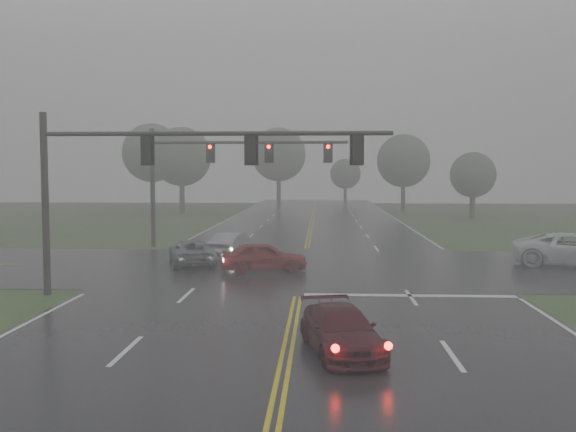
# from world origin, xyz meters

# --- Properties ---
(main_road) EXTENTS (18.00, 160.00, 0.02)m
(main_road) POSITION_xyz_m (0.00, 20.00, 0.00)
(main_road) COLOR black
(main_road) RESTS_ON ground
(cross_street) EXTENTS (120.00, 14.00, 0.02)m
(cross_street) POSITION_xyz_m (0.00, 22.00, 0.00)
(cross_street) COLOR black
(cross_street) RESTS_ON ground
(stop_bar) EXTENTS (8.50, 0.50, 0.01)m
(stop_bar) POSITION_xyz_m (4.50, 14.40, 0.00)
(stop_bar) COLOR silver
(stop_bar) RESTS_ON ground
(sedan_maroon) EXTENTS (2.65, 4.56, 1.24)m
(sedan_maroon) POSITION_xyz_m (1.49, 6.15, 0.00)
(sedan_maroon) COLOR #3D0B12
(sedan_maroon) RESTS_ON ground
(sedan_red) EXTENTS (4.56, 2.47, 1.47)m
(sedan_red) POSITION_xyz_m (-1.92, 20.35, 0.00)
(sedan_red) COLOR maroon
(sedan_red) RESTS_ON ground
(sedan_silver) EXTENTS (2.54, 4.55, 1.42)m
(sedan_silver) POSITION_xyz_m (-4.27, 25.88, 0.00)
(sedan_silver) COLOR gray
(sedan_silver) RESTS_ON ground
(car_grey) EXTENTS (3.49, 5.23, 1.33)m
(car_grey) POSITION_xyz_m (-6.05, 22.66, 0.00)
(car_grey) COLOR #5A5C62
(car_grey) RESTS_ON ground
(pickup_white) EXTENTS (6.72, 4.21, 1.73)m
(pickup_white) POSITION_xyz_m (14.30, 23.04, 0.00)
(pickup_white) COLOR silver
(pickup_white) RESTS_ON ground
(signal_gantry_near) EXTENTS (14.06, 0.32, 7.38)m
(signal_gantry_near) POSITION_xyz_m (-5.83, 13.96, 5.21)
(signal_gantry_near) COLOR black
(signal_gantry_near) RESTS_ON ground
(signal_gantry_far) EXTENTS (13.00, 0.40, 7.83)m
(signal_gantry_far) POSITION_xyz_m (-6.25, 30.49, 5.47)
(signal_gantry_far) COLOR black
(signal_gantry_far) RESTS_ON ground
(tree_nw_a) EXTENTS (6.96, 6.96, 10.22)m
(tree_nw_a) POSITION_xyz_m (-15.51, 63.57, 6.72)
(tree_nw_a) COLOR #382C24
(tree_nw_a) RESTS_ON ground
(tree_ne_a) EXTENTS (6.51, 6.51, 9.56)m
(tree_ne_a) POSITION_xyz_m (10.94, 67.78, 6.29)
(tree_ne_a) COLOR #382C24
(tree_ne_a) RESTS_ON ground
(tree_n_mid) EXTENTS (7.62, 7.62, 11.19)m
(tree_n_mid) POSITION_xyz_m (-5.09, 79.01, 7.36)
(tree_n_mid) COLOR #382C24
(tree_n_mid) RESTS_ON ground
(tree_e_near) EXTENTS (4.80, 4.80, 7.05)m
(tree_e_near) POSITION_xyz_m (16.89, 57.24, 4.62)
(tree_e_near) COLOR #382C24
(tree_e_near) RESTS_ON ground
(tree_nw_b) EXTENTS (7.68, 7.68, 11.27)m
(tree_nw_b) POSITION_xyz_m (-21.23, 71.72, 7.42)
(tree_nw_b) COLOR #382C24
(tree_nw_b) RESTS_ON ground
(tree_n_far) EXTENTS (4.78, 4.78, 7.02)m
(tree_n_far) POSITION_xyz_m (4.69, 89.42, 4.61)
(tree_n_far) COLOR #382C24
(tree_n_far) RESTS_ON ground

